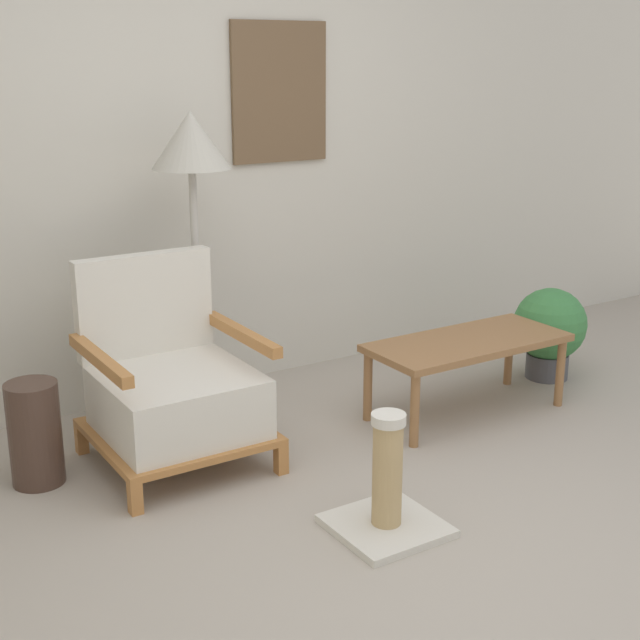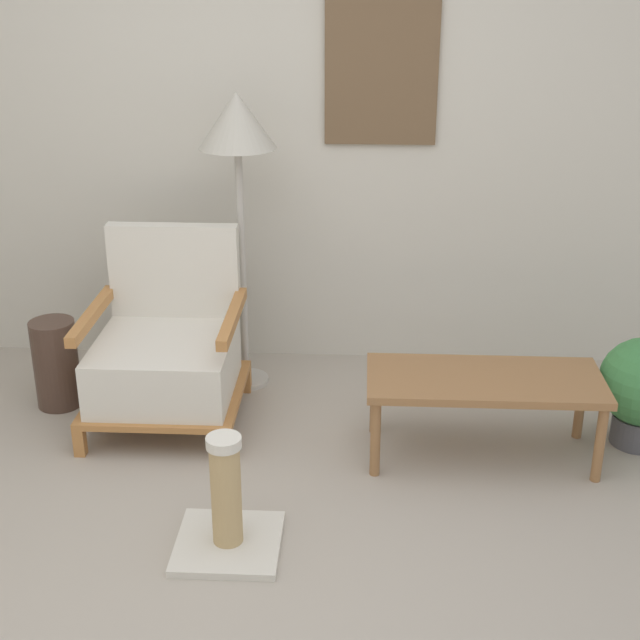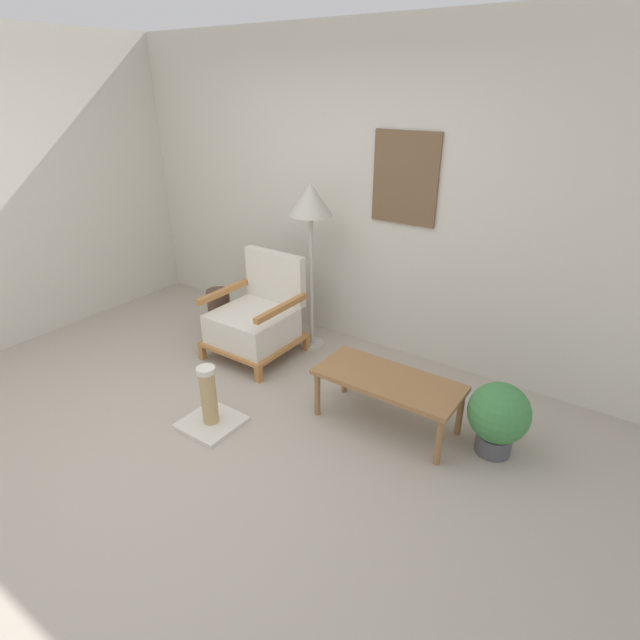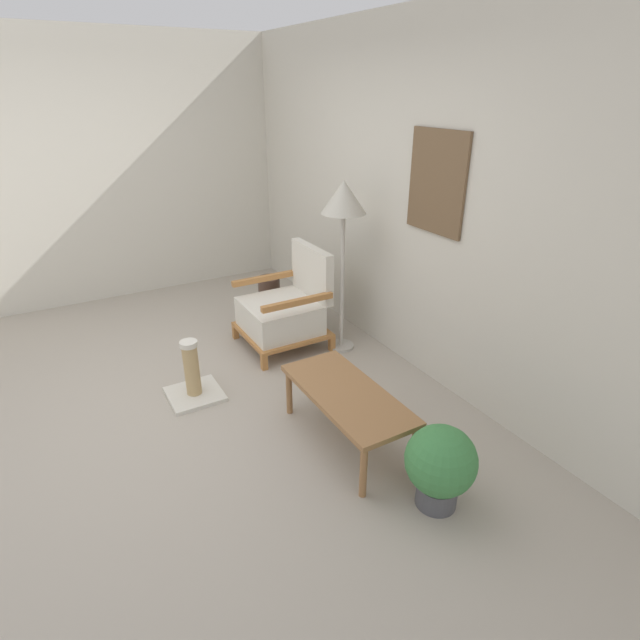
{
  "view_description": "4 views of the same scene",
  "coord_description": "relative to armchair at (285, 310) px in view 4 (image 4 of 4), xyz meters",
  "views": [
    {
      "loc": [
        -1.86,
        -2.11,
        1.74
      ],
      "look_at": [
        0.27,
        1.26,
        0.55
      ],
      "focal_mm": 50.0,
      "sensor_mm": 36.0,
      "label": 1
    },
    {
      "loc": [
        0.46,
        -2.46,
        2.09
      ],
      "look_at": [
        0.27,
        1.26,
        0.55
      ],
      "focal_mm": 50.0,
      "sensor_mm": 36.0,
      "label": 2
    },
    {
      "loc": [
        2.29,
        -1.65,
        2.24
      ],
      "look_at": [
        0.27,
        1.26,
        0.55
      ],
      "focal_mm": 28.0,
      "sensor_mm": 36.0,
      "label": 3
    },
    {
      "loc": [
        3.26,
        -0.46,
        2.18
      ],
      "look_at": [
        0.27,
        1.26,
        0.55
      ],
      "focal_mm": 28.0,
      "sensor_mm": 36.0,
      "label": 4
    }
  ],
  "objects": [
    {
      "name": "wall_back",
      "position": [
        0.46,
        0.8,
        1.01
      ],
      "size": [
        8.0,
        0.09,
        2.7
      ],
      "color": "beige",
      "rests_on": "ground_plane"
    },
    {
      "name": "vase",
      "position": [
        -0.58,
        0.11,
        -0.12
      ],
      "size": [
        0.22,
        0.22,
        0.45
      ],
      "primitive_type": "cylinder",
      "color": "#473328",
      "rests_on": "ground_plane"
    },
    {
      "name": "floor_lamp",
      "position": [
        0.32,
        0.4,
        0.94
      ],
      "size": [
        0.37,
        0.37,
        1.5
      ],
      "color": "#B7B2A8",
      "rests_on": "ground_plane"
    },
    {
      "name": "potted_plant",
      "position": [
        2.19,
        -0.13,
        -0.06
      ],
      "size": [
        0.4,
        0.4,
        0.51
      ],
      "color": "#4C4C51",
      "rests_on": "ground_plane"
    },
    {
      "name": "scratching_post",
      "position": [
        0.43,
        -1.0,
        -0.19
      ],
      "size": [
        0.4,
        0.4,
        0.48
      ],
      "color": "beige",
      "rests_on": "ground_plane"
    },
    {
      "name": "armchair",
      "position": [
        0.0,
        0.0,
        0.0
      ],
      "size": [
        0.71,
        0.71,
        0.89
      ],
      "color": "#B2753D",
      "rests_on": "ground_plane"
    },
    {
      "name": "coffee_table",
      "position": [
        1.46,
        -0.27,
        0.0
      ],
      "size": [
        1.02,
        0.45,
        0.39
      ],
      "color": "olive",
      "rests_on": "ground_plane"
    },
    {
      "name": "ground_plane",
      "position": [
        0.46,
        -1.31,
        -0.34
      ],
      "size": [
        14.0,
        14.0,
        0.0
      ],
      "primitive_type": "plane",
      "color": "#A89E8E"
    },
    {
      "name": "wall_left",
      "position": [
        -2.01,
        -0.81,
        1.01
      ],
      "size": [
        0.06,
        8.0,
        2.7
      ],
      "color": "beige",
      "rests_on": "ground_plane"
    }
  ]
}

